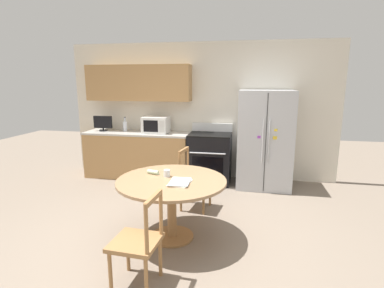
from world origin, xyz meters
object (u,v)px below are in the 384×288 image
Objects in this scene: countertop_tv at (103,123)px; candle_glass at (167,174)px; microwave at (156,125)px; counter_bottle at (125,126)px; oven_range at (210,157)px; refrigerator at (265,139)px; dining_chair_far at (194,180)px; dining_chair_near at (138,242)px.

countertop_tv is 4.44× the size of candle_glass.
counter_bottle is at bearing 175.09° from microwave.
oven_range is 1.21m from microwave.
refrigerator is at bearing -2.49° from microwave.
countertop_tv reaches higher than counter_bottle.
oven_range is at bearing -0.79° from countertop_tv.
countertop_tv is 0.41× the size of dining_chair_far.
dining_chair_far is (0.18, 1.80, 0.00)m from dining_chair_near.
refrigerator is 20.49× the size of candle_glass.
oven_range reaches higher than candle_glass.
refrigerator is 1.60× the size of oven_range.
refrigerator is 3.14m from countertop_tv.
oven_range is 1.20× the size of dining_chair_near.
countertop_tv is 2.85m from candle_glass.
candle_glass is (0.80, -2.10, -0.28)m from microwave.
refrigerator reaches higher than candle_glass.
counter_bottle reaches higher than candle_glass.
counter_bottle is at bearing -121.26° from dining_chair_far.
dining_chair_near reaches higher than candle_glass.
counter_bottle is 0.31× the size of dining_chair_far.
counter_bottle is 3.53m from dining_chair_near.
refrigerator reaches higher than dining_chair_near.
dining_chair_far is 0.89m from candle_glass.
oven_range is 3.09m from dining_chair_near.
dining_chair_far is at bearing -52.78° from microwave.
dining_chair_near is at bearing -75.46° from microwave.
refrigerator is 3.28m from dining_chair_near.
refrigerator reaches higher than dining_chair_far.
counter_bottle is at bearing 176.92° from refrigerator.
dining_chair_far reaches higher than candle_glass.
oven_range is 3.81× the size of counter_bottle.
microwave is 0.66m from counter_bottle.
dining_chair_near is (1.46, -3.16, -0.57)m from counter_bottle.
counter_bottle reaches higher than dining_chair_far.
microwave is at bearing 18.30° from dining_chair_near.
oven_range is 2.11m from candle_glass.
candle_glass is (1.90, -2.10, -0.29)m from countertop_tv.
candle_glass is at bearing -56.00° from counter_bottle.
dining_chair_near is at bearing -112.23° from refrigerator.
microwave reaches higher than dining_chair_near.
counter_bottle is (-2.69, 0.14, 0.15)m from refrigerator.
microwave is 0.53× the size of dining_chair_near.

